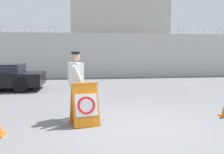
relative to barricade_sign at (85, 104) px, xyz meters
name	(u,v)px	position (x,y,z in m)	size (l,w,h in m)	color
ground_plane	(133,127)	(1.11, -0.37, -0.52)	(90.00, 90.00, 0.00)	slate
perimeter_wall	(97,55)	(1.11, 10.78, 0.97)	(36.00, 0.30, 3.42)	beige
building_block	(115,39)	(3.08, 15.71, 2.30)	(7.48, 6.75, 5.64)	#B2ADA3
barricade_sign	(85,104)	(0.00, 0.00, 0.00)	(0.75, 0.78, 1.04)	orange
security_guard	(76,81)	(-0.22, 0.63, 0.48)	(0.44, 0.68, 1.78)	#232838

